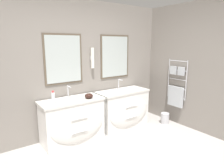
% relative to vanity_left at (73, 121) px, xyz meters
% --- Properties ---
extents(wall_back, '(5.89, 0.14, 2.60)m').
position_rel_vanity_left_xyz_m(wall_back, '(0.16, 0.34, 0.90)').
color(wall_back, gray).
rests_on(wall_back, ground_plane).
extents(wall_right, '(0.13, 3.87, 2.60)m').
position_rel_vanity_left_xyz_m(wall_right, '(2.31, -0.74, 0.89)').
color(wall_right, gray).
rests_on(wall_right, ground_plane).
extents(vanity_left, '(1.13, 0.57, 0.80)m').
position_rel_vanity_left_xyz_m(vanity_left, '(0.00, 0.00, 0.00)').
color(vanity_left, white).
rests_on(vanity_left, ground_plane).
extents(vanity_right, '(1.13, 0.57, 0.80)m').
position_rel_vanity_left_xyz_m(vanity_right, '(1.17, 0.00, 0.00)').
color(vanity_right, white).
rests_on(vanity_right, ground_plane).
extents(faucet_left, '(0.17, 0.14, 0.23)m').
position_rel_vanity_left_xyz_m(faucet_left, '(0.00, 0.15, 0.51)').
color(faucet_left, silver).
rests_on(faucet_left, vanity_left).
extents(faucet_right, '(0.17, 0.14, 0.23)m').
position_rel_vanity_left_xyz_m(faucet_right, '(1.17, 0.15, 0.51)').
color(faucet_right, silver).
rests_on(faucet_right, vanity_right).
extents(toiletry_bottle, '(0.06, 0.06, 0.22)m').
position_rel_vanity_left_xyz_m(toiletry_bottle, '(-0.36, -0.05, 0.50)').
color(toiletry_bottle, silver).
rests_on(toiletry_bottle, vanity_left).
extents(amenity_bowl, '(0.16, 0.16, 0.09)m').
position_rel_vanity_left_xyz_m(amenity_bowl, '(0.29, -0.09, 0.44)').
color(amenity_bowl, black).
rests_on(amenity_bowl, vanity_left).
extents(waste_bin, '(0.19, 0.19, 0.23)m').
position_rel_vanity_left_xyz_m(waste_bin, '(2.05, -0.42, -0.28)').
color(waste_bin, '#B7B7BC').
rests_on(waste_bin, ground_plane).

